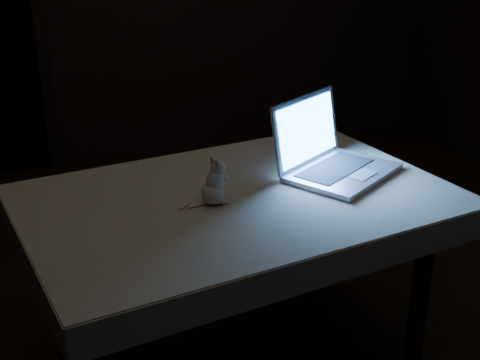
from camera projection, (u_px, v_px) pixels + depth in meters
name	position (u px, v px, depth m)	size (l,w,h in m)	color
floor	(259.00, 356.00, 2.61)	(5.00, 5.00, 0.00)	black
table	(238.00, 286.00, 2.41)	(1.38, 0.89, 0.74)	black
tablecloth	(254.00, 206.00, 2.31)	(1.49, 1.00, 0.11)	beige
laptop	(345.00, 140.00, 2.39)	(0.42, 0.37, 0.28)	#B5B6BA
plush_mouse	(212.00, 182.00, 2.17)	(0.12, 0.12, 0.16)	silver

